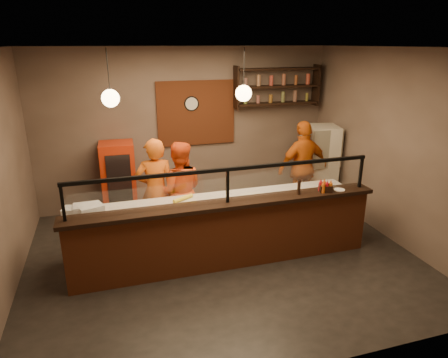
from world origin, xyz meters
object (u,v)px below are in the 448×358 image
object	(u,v)px
fridge	(318,165)
red_cooler	(119,180)
cook_mid	(180,191)
condiment_caddy	(325,188)
cook_left	(156,191)
pepper_mill	(299,187)
cook_right	(303,168)
wall_clock	(191,104)
pizza_dough	(255,199)

from	to	relation	value
fridge	red_cooler	distance (m)	4.07
cook_mid	condiment_caddy	size ratio (longest dim) A/B	9.13
cook_left	cook_mid	bearing A→B (deg)	-173.97
pepper_mill	red_cooler	bearing A→B (deg)	136.38
condiment_caddy	cook_left	bearing A→B (deg)	154.21
condiment_caddy	pepper_mill	distance (m)	0.45
cook_mid	fridge	world-z (taller)	cook_mid
cook_left	pepper_mill	xyz separation A→B (m)	(2.03, -1.18, 0.27)
cook_left	cook_mid	size ratio (longest dim) A/B	1.05
cook_left	cook_right	world-z (taller)	cook_right
wall_clock	pizza_dough	world-z (taller)	wall_clock
wall_clock	cook_right	bearing A→B (deg)	-31.17
fridge	pizza_dough	bearing A→B (deg)	-129.57
pepper_mill	pizza_dough	bearing A→B (deg)	146.31
cook_left	red_cooler	bearing A→B (deg)	-63.39
wall_clock	red_cooler	distance (m)	2.08
wall_clock	pizza_dough	size ratio (longest dim) A/B	0.54
wall_clock	cook_mid	world-z (taller)	wall_clock
wall_clock	condiment_caddy	bearing A→B (deg)	-61.91
cook_mid	fridge	bearing A→B (deg)	-155.36
red_cooler	condiment_caddy	world-z (taller)	red_cooler
cook_right	pepper_mill	size ratio (longest dim) A/B	8.19
fridge	red_cooler	xyz separation A→B (m)	(-4.04, 0.51, -0.09)
wall_clock	cook_mid	xyz separation A→B (m)	(-0.59, -1.57, -1.24)
red_cooler	condiment_caddy	xyz separation A→B (m)	(3.03, -2.48, 0.37)
pizza_dough	cook_mid	bearing A→B (deg)	142.26
red_cooler	condiment_caddy	distance (m)	3.93
cook_right	condiment_caddy	xyz separation A→B (m)	(-0.46, -1.61, 0.18)
cook_mid	condiment_caddy	bearing A→B (deg)	160.52
cook_mid	red_cooler	xyz separation A→B (m)	(-0.95, 1.26, -0.12)
pizza_dough	condiment_caddy	distance (m)	1.11
cook_right	pizza_dough	distance (m)	1.91
cook_mid	cook_right	world-z (taller)	cook_right
fridge	pepper_mill	world-z (taller)	fridge
cook_left	fridge	xyz separation A→B (m)	(3.49, 0.77, -0.08)
wall_clock	fridge	size ratio (longest dim) A/B	0.18
cook_left	wall_clock	bearing A→B (deg)	-118.57
red_cooler	condiment_caddy	bearing A→B (deg)	-36.95
fridge	red_cooler	size ratio (longest dim) A/B	1.12
wall_clock	fridge	world-z (taller)	wall_clock
condiment_caddy	pepper_mill	world-z (taller)	pepper_mill
wall_clock	pepper_mill	size ratio (longest dim) A/B	1.32
wall_clock	condiment_caddy	world-z (taller)	wall_clock
wall_clock	cook_right	xyz separation A→B (m)	(1.95, -1.18, -1.17)
cook_left	cook_mid	distance (m)	0.41
cook_right	red_cooler	bearing A→B (deg)	-21.17
pizza_dough	pepper_mill	bearing A→B (deg)	-33.69
cook_left	fridge	bearing A→B (deg)	-164.13
pizza_dough	pepper_mill	distance (m)	0.73
cook_left	cook_right	xyz separation A→B (m)	(2.94, 0.41, 0.02)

